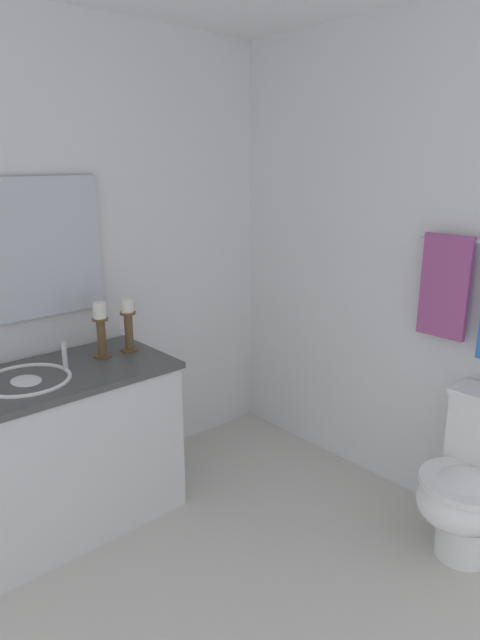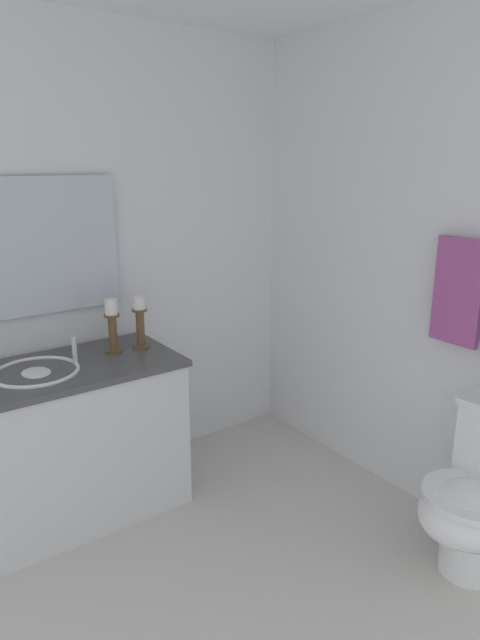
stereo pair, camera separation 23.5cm
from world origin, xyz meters
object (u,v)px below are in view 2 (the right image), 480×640
candle_holder_tall (140,321)px  candle_holder_short (112,324)px  mirror (7,250)px  sink_basin (37,380)px  toilet (478,498)px  vanity_cabinet (45,449)px  towel_near_vanity (458,292)px

candle_holder_tall → candle_holder_short: size_ratio=0.98×
candle_holder_tall → mirror: bearing=-113.2°
sink_basin → mirror: size_ratio=0.36×
toilet → vanity_cabinet: bearing=-135.9°
sink_basin → towel_near_vanity: towel_near_vanity is taller
mirror → candle_holder_short: 0.61m
candle_holder_short → towel_near_vanity: towel_near_vanity is taller
sink_basin → mirror: mirror is taller
candle_holder_tall → towel_near_vanity: 1.57m
mirror → candle_holder_short: mirror is taller
sink_basin → towel_near_vanity: bearing=55.2°
mirror → towel_near_vanity: 2.12m
mirror → towel_near_vanity: bearing=49.0°
sink_basin → candle_holder_short: (-0.06, 0.41, 0.19)m
candle_holder_tall → toilet: 1.80m
toilet → towel_near_vanity: (-0.33, 0.20, 0.82)m
vanity_cabinet → towel_near_vanity: towel_near_vanity is taller
mirror → candle_holder_short: bearing=61.5°
vanity_cabinet → candle_holder_tall: bearing=94.1°
candle_holder_tall → candle_holder_short: bearing=-96.3°
vanity_cabinet → towel_near_vanity: (1.11, 1.60, 0.78)m
candle_holder_short → candle_holder_tall: bearing=83.7°
vanity_cabinet → candle_holder_short: (-0.06, 0.41, 0.55)m
sink_basin → candle_holder_tall: size_ratio=1.45×
vanity_cabinet → toilet: size_ratio=1.81×
sink_basin → candle_holder_tall: (-0.04, 0.56, 0.18)m
towel_near_vanity → mirror: bearing=-131.0°
sink_basin → candle_holder_short: candle_holder_short is taller
vanity_cabinet → sink_basin: sink_basin is taller
candle_holder_short → toilet: bearing=33.2°
vanity_cabinet → toilet: vanity_cabinet is taller
mirror → toilet: bearing=39.0°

